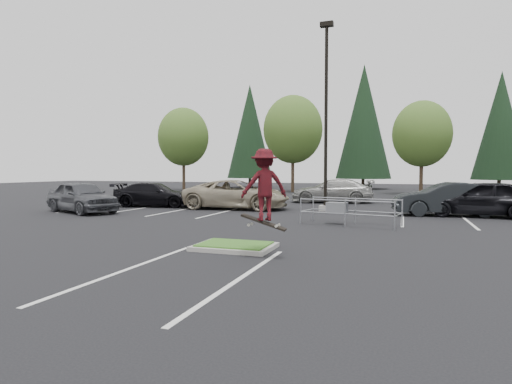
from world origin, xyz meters
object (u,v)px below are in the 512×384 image
(skateboarder, at_px, (264,185))
(car_l_tan, at_px, (237,194))
(conif_a, at_px, (250,131))
(conif_b, at_px, (364,122))
(cart_corral, at_px, (340,208))
(decid_b, at_px, (293,132))
(conif_c, at_px, (501,126))
(car_r_charc, at_px, (446,199))
(car_l_black, at_px, (154,195))
(car_l_grey, at_px, (81,197))
(light_pole, at_px, (326,127))
(car_far_silver, at_px, (333,191))
(decid_c, at_px, (422,136))
(decid_a, at_px, (184,139))
(car_r_black, at_px, (481,198))

(skateboarder, xyz_separation_m, car_l_tan, (-5.70, 12.50, -1.03))
(conif_a, bearing_deg, conif_b, 2.05)
(cart_corral, relative_size, skateboarder, 1.96)
(decid_b, distance_m, car_l_tan, 19.79)
(conif_c, bearing_deg, conif_a, 178.98)
(car_r_charc, bearing_deg, decid_b, -156.23)
(skateboarder, height_order, car_l_black, skateboarder)
(car_l_tan, xyz_separation_m, car_r_charc, (11.00, 0.00, -0.02))
(car_l_black, xyz_separation_m, car_l_grey, (-1.67, -4.32, 0.10))
(light_pole, distance_m, cart_corral, 6.98)
(conif_c, bearing_deg, light_pole, -116.15)
(car_far_silver, bearing_deg, decid_b, -164.42)
(light_pole, xyz_separation_m, conif_c, (13.50, 27.50, 2.29))
(decid_c, relative_size, car_l_black, 1.67)
(light_pole, relative_size, conif_a, 0.78)
(conif_b, relative_size, car_l_grey, 2.97)
(decid_c, relative_size, conif_a, 0.64)
(skateboarder, relative_size, car_l_black, 0.41)
(conif_c, distance_m, car_r_charc, 29.61)
(car_l_grey, bearing_deg, skateboarder, -99.96)
(decid_b, xyz_separation_m, cart_corral, (8.08, -24.11, -5.36))
(cart_corral, bearing_deg, decid_b, 119.68)
(cart_corral, relative_size, car_l_grey, 0.82)
(conif_c, bearing_deg, car_far_silver, -123.14)
(car_l_black, bearing_deg, decid_c, -50.90)
(conif_c, distance_m, car_l_tan, 34.09)
(decid_a, height_order, conif_c, conif_c)
(decid_a, bearing_deg, conif_a, 68.09)
(car_r_black, bearing_deg, decid_c, -170.26)
(decid_a, relative_size, car_r_charc, 1.80)
(decid_b, bearing_deg, cart_corral, -71.47)
(decid_b, xyz_separation_m, conif_b, (6.01, 9.97, 1.81))
(decid_c, relative_size, car_l_tan, 1.40)
(car_l_grey, xyz_separation_m, car_r_black, (19.50, 4.50, 0.05))
(conif_a, relative_size, skateboarder, 6.33)
(cart_corral, distance_m, car_far_silver, 11.77)
(decid_a, relative_size, cart_corral, 2.21)
(decid_a, distance_m, conif_c, 33.40)
(car_l_tan, bearing_deg, conif_a, 15.59)
(car_l_black, relative_size, car_r_black, 0.97)
(car_l_grey, relative_size, car_r_charc, 0.99)
(decid_b, distance_m, decid_c, 12.05)
(car_l_black, bearing_deg, light_pole, -96.63)
(car_r_charc, bearing_deg, decid_a, -136.64)
(decid_b, height_order, cart_corral, decid_b)
(decid_c, xyz_separation_m, conif_a, (-19.99, 10.17, 1.84))
(decid_c, distance_m, cart_corral, 24.18)
(car_l_black, xyz_separation_m, car_far_silver, (9.79, 6.68, 0.07))
(skateboarder, bearing_deg, decid_b, -110.90)
(car_l_tan, bearing_deg, car_r_charc, -92.85)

